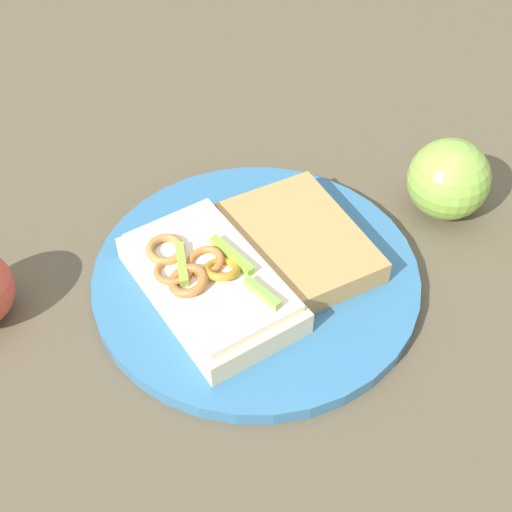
# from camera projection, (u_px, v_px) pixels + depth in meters

# --- Properties ---
(ground_plane) EXTENTS (2.00, 2.00, 0.00)m
(ground_plane) POSITION_uv_depth(u_px,v_px,m) (256.00, 282.00, 0.63)
(ground_plane) COLOR brown
(ground_plane) RESTS_ON ground
(plate) EXTENTS (0.29, 0.29, 0.01)m
(plate) POSITION_uv_depth(u_px,v_px,m) (256.00, 277.00, 0.63)
(plate) COLOR teal
(plate) RESTS_ON ground_plane
(sandwich) EXTENTS (0.16, 0.19, 0.05)m
(sandwich) POSITION_uv_depth(u_px,v_px,m) (209.00, 280.00, 0.59)
(sandwich) COLOR beige
(sandwich) RESTS_ON plate
(bread_slice_side) EXTENTS (0.15, 0.17, 0.02)m
(bread_slice_side) POSITION_uv_depth(u_px,v_px,m) (299.00, 242.00, 0.63)
(bread_slice_side) COLOR tan
(bread_slice_side) RESTS_ON plate
(apple_2) EXTENTS (0.11, 0.11, 0.08)m
(apple_2) POSITION_uv_depth(u_px,v_px,m) (449.00, 179.00, 0.67)
(apple_2) COLOR #85B441
(apple_2) RESTS_ON ground_plane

